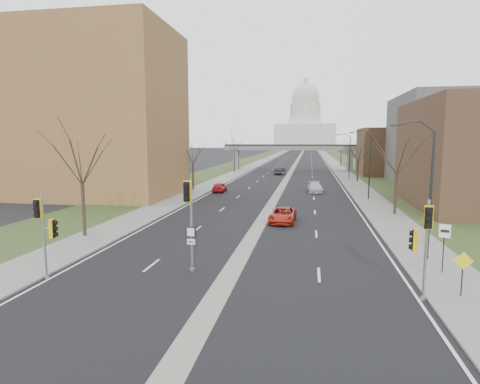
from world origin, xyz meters
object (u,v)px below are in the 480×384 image
(signal_pole_left, at_px, (45,224))
(car_right_mid, at_px, (315,187))
(signal_pole_median, at_px, (189,209))
(signal_pole_right, at_px, (423,236))
(car_left_far, at_px, (280,171))
(speed_limit_sign, at_px, (444,239))
(car_right_near, at_px, (283,215))
(warning_sign, at_px, (463,267))
(car_left_near, at_px, (220,187))

(signal_pole_left, bearing_deg, car_right_mid, 59.86)
(signal_pole_median, relative_size, car_right_mid, 1.10)
(signal_pole_right, xyz_separation_m, car_left_far, (-11.58, 68.65, -2.40))
(signal_pole_right, bearing_deg, signal_pole_median, -176.56)
(signal_pole_right, relative_size, speed_limit_sign, 1.74)
(car_right_near, bearing_deg, signal_pole_median, -103.63)
(signal_pole_left, xyz_separation_m, car_right_mid, (14.80, 39.85, -2.39))
(signal_pole_left, xyz_separation_m, warning_sign, (21.28, 1.11, -1.56))
(speed_limit_sign, bearing_deg, car_left_far, 120.91)
(warning_sign, relative_size, car_left_near, 0.53)
(speed_limit_sign, height_order, warning_sign, speed_limit_sign)
(car_right_mid, bearing_deg, car_right_near, -101.68)
(signal_pole_right, bearing_deg, car_right_mid, 109.46)
(signal_pole_left, distance_m, signal_pole_median, 7.73)
(speed_limit_sign, height_order, car_left_near, speed_limit_sign)
(signal_pole_median, distance_m, car_left_near, 36.27)
(signal_pole_right, relative_size, car_left_far, 1.02)
(car_right_near, bearing_deg, signal_pole_left, -121.34)
(warning_sign, height_order, car_left_far, warning_sign)
(signal_pole_right, relative_size, car_right_mid, 0.99)
(warning_sign, distance_m, car_right_near, 19.18)
(signal_pole_left, relative_size, car_left_near, 1.14)
(warning_sign, bearing_deg, signal_pole_right, -142.91)
(signal_pole_right, bearing_deg, car_left_near, 128.91)
(car_left_near, height_order, car_left_far, car_left_far)
(signal_pole_median, xyz_separation_m, car_right_near, (4.27, 15.28, -3.07))
(warning_sign, bearing_deg, signal_pole_left, -159.98)
(signal_pole_right, height_order, car_left_near, signal_pole_right)
(speed_limit_sign, xyz_separation_m, car_right_near, (-9.89, 13.00, -1.35))
(signal_pole_left, bearing_deg, signal_pole_right, -8.74)
(car_left_far, distance_m, car_right_near, 51.51)
(signal_pole_median, height_order, car_right_mid, signal_pole_median)
(signal_pole_median, bearing_deg, speed_limit_sign, 13.23)
(car_right_mid, bearing_deg, speed_limit_sign, -82.71)
(signal_pole_median, bearing_deg, signal_pole_right, -5.60)
(speed_limit_sign, xyz_separation_m, car_right_mid, (-6.69, 35.21, -1.33))
(car_left_far, bearing_deg, warning_sign, 108.55)
(car_left_near, bearing_deg, warning_sign, 117.15)
(car_left_far, xyz_separation_m, car_right_near, (4.00, -51.35, -0.10))
(signal_pole_left, distance_m, warning_sign, 21.36)
(signal_pole_left, height_order, car_left_far, signal_pole_left)
(signal_pole_right, height_order, warning_sign, signal_pole_right)
(signal_pole_right, height_order, car_left_far, signal_pole_right)
(car_right_near, bearing_deg, signal_pole_right, -64.36)
(signal_pole_left, relative_size, warning_sign, 2.15)
(car_left_near, distance_m, car_right_mid, 13.91)
(car_left_near, xyz_separation_m, car_right_near, (10.58, -20.30, -0.02))
(car_right_near, bearing_deg, car_left_near, 119.49)
(signal_pole_right, distance_m, speed_limit_sign, 5.02)
(car_left_near, relative_size, car_right_mid, 0.85)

